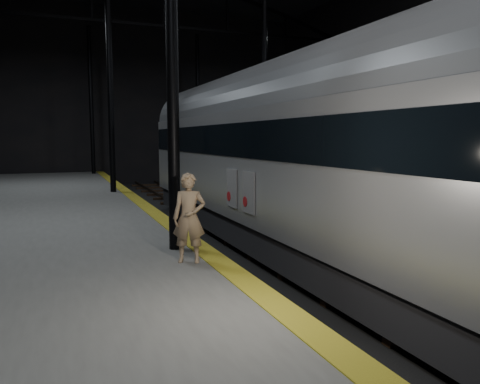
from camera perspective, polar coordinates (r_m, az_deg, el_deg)
ground at (r=15.73m, az=2.29°, el=-6.11°), size 44.00×44.00×0.00m
platform_left at (r=14.41m, az=-26.32°, el=-5.94°), size 9.00×43.80×1.00m
platform_right at (r=19.84m, az=22.57°, el=-2.50°), size 9.00×43.80×1.00m
tactile_strip at (r=14.56m, az=-9.50°, el=-3.20°), size 0.50×43.80×0.01m
track at (r=15.72m, az=2.29°, el=-5.87°), size 2.40×43.00×0.24m
train at (r=13.73m, az=5.38°, el=5.16°), size 3.13×20.92×5.59m
woman at (r=9.28m, az=-6.22°, el=-3.16°), size 0.76×0.65×1.78m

